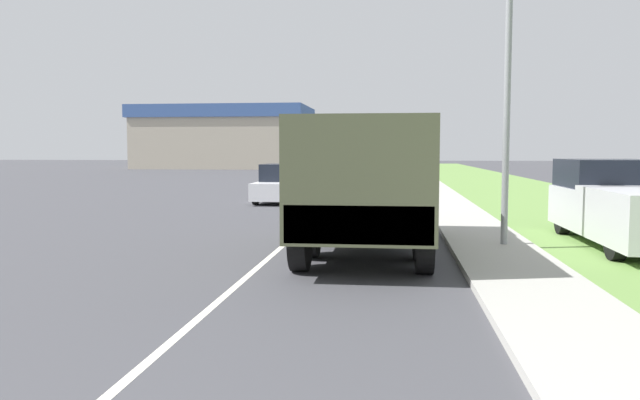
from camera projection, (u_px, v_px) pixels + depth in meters
The scene contains 11 objects.
ground_plane at pixel (356, 183), 40.49m from camera, with size 180.00×180.00×0.00m, color #424247.
lane_centre_stripe at pixel (356, 183), 40.49m from camera, with size 0.12×120.00×0.00m.
sidewalk_right at pixel (426, 182), 39.95m from camera, with size 1.80×120.00×0.12m.
grass_strip_right at pixel (497, 184), 39.44m from camera, with size 7.00×120.00×0.02m.
military_truck at pixel (367, 177), 12.70m from camera, with size 2.43×6.54×2.72m.
car_nearest_ahead at pixel (282, 185), 25.48m from camera, with size 1.77×4.50×1.55m.
car_second_ahead at pixel (382, 178), 33.63m from camera, with size 1.90×4.46×1.36m.
car_third_ahead at pixel (330, 171), 42.09m from camera, with size 1.72×4.86×1.55m.
pickup_truck at pixel (626, 205), 13.77m from camera, with size 2.06×5.71×1.87m.
lamp_post at pixel (496, 70), 12.96m from camera, with size 1.69×0.24×6.02m.
building_distant at pixel (225, 137), 74.24m from camera, with size 20.06×12.09×7.24m.
Camera 1 is at (2.42, -0.44, 2.10)m, focal length 35.00 mm.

